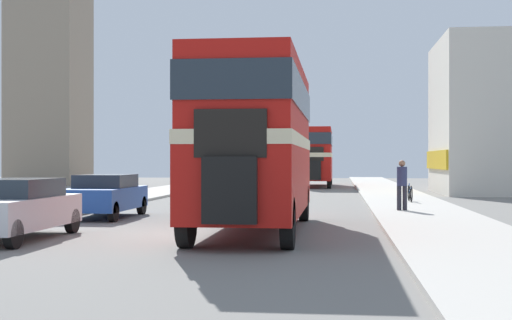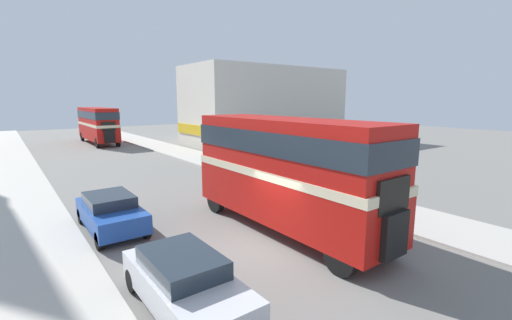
{
  "view_description": "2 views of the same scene",
  "coord_description": "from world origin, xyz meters",
  "px_view_note": "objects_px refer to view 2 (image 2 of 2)",
  "views": [
    {
      "loc": [
        3.81,
        -17.95,
        1.9
      ],
      "look_at": [
        1.63,
        0.91,
        1.91
      ],
      "focal_mm": 50.0,
      "sensor_mm": 36.0,
      "label": 1
    },
    {
      "loc": [
        -7.06,
        -8.77,
        5.11
      ],
      "look_at": [
        1.63,
        2.84,
        2.55
      ],
      "focal_mm": 24.0,
      "sensor_mm": 36.0,
      "label": 2
    }
  ],
  "objects_px": {
    "car_parked_near": "(185,283)",
    "car_parked_mid": "(111,212)",
    "bicycle_on_pavement": "(229,160)",
    "bus_distant": "(98,122)",
    "pedestrian_walking": "(264,163)",
    "double_decker_bus": "(286,165)"
  },
  "relations": [
    {
      "from": "car_parked_near",
      "to": "car_parked_mid",
      "type": "bearing_deg",
      "value": 90.31
    },
    {
      "from": "bicycle_on_pavement",
      "to": "car_parked_mid",
      "type": "bearing_deg",
      "value": -142.01
    },
    {
      "from": "car_parked_mid",
      "to": "bicycle_on_pavement",
      "type": "bearing_deg",
      "value": 37.99
    },
    {
      "from": "bus_distant",
      "to": "bicycle_on_pavement",
      "type": "height_order",
      "value": "bus_distant"
    },
    {
      "from": "bus_distant",
      "to": "pedestrian_walking",
      "type": "relative_size",
      "value": 5.69
    },
    {
      "from": "car_parked_mid",
      "to": "pedestrian_walking",
      "type": "bearing_deg",
      "value": 16.4
    },
    {
      "from": "car_parked_mid",
      "to": "bicycle_on_pavement",
      "type": "relative_size",
      "value": 2.33
    },
    {
      "from": "bus_distant",
      "to": "car_parked_mid",
      "type": "bearing_deg",
      "value": -101.6
    },
    {
      "from": "bicycle_on_pavement",
      "to": "car_parked_near",
      "type": "bearing_deg",
      "value": -125.51
    },
    {
      "from": "bus_distant",
      "to": "car_parked_near",
      "type": "xyz_separation_m",
      "value": [
        -6.01,
        -36.15,
        -1.74
      ]
    },
    {
      "from": "bus_distant",
      "to": "pedestrian_walking",
      "type": "distance_m",
      "value": 26.87
    },
    {
      "from": "double_decker_bus",
      "to": "pedestrian_walking",
      "type": "height_order",
      "value": "double_decker_bus"
    },
    {
      "from": "car_parked_near",
      "to": "bicycle_on_pavement",
      "type": "relative_size",
      "value": 2.45
    },
    {
      "from": "car_parked_mid",
      "to": "bicycle_on_pavement",
      "type": "xyz_separation_m",
      "value": [
        10.82,
        8.45,
        -0.27
      ]
    },
    {
      "from": "car_parked_near",
      "to": "pedestrian_walking",
      "type": "xyz_separation_m",
      "value": [
        9.96,
        9.6,
        0.37
      ]
    },
    {
      "from": "car_parked_near",
      "to": "car_parked_mid",
      "type": "height_order",
      "value": "car_parked_near"
    },
    {
      "from": "double_decker_bus",
      "to": "pedestrian_walking",
      "type": "xyz_separation_m",
      "value": [
        4.45,
        7.06,
        -1.49
      ]
    },
    {
      "from": "car_parked_near",
      "to": "car_parked_mid",
      "type": "relative_size",
      "value": 1.05
    },
    {
      "from": "car_parked_mid",
      "to": "pedestrian_walking",
      "type": "distance_m",
      "value": 10.43
    },
    {
      "from": "bus_distant",
      "to": "bicycle_on_pavement",
      "type": "xyz_separation_m",
      "value": [
        4.77,
        -21.03,
        -2.02
      ]
    },
    {
      "from": "bus_distant",
      "to": "car_parked_mid",
      "type": "xyz_separation_m",
      "value": [
        -6.05,
        -29.48,
        -1.75
      ]
    },
    {
      "from": "double_decker_bus",
      "to": "bicycle_on_pavement",
      "type": "distance_m",
      "value": 13.8
    }
  ]
}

